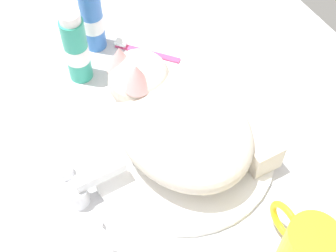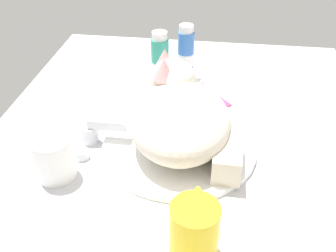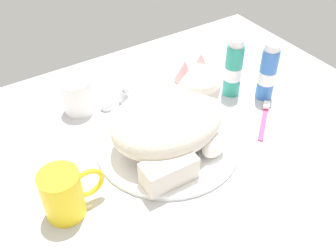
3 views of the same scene
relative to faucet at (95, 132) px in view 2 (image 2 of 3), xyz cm
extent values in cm
cube|color=silver|center=(0.00, -17.37, -4.00)|extent=(110.00, 82.50, 3.00)
cylinder|color=white|center=(0.00, -17.37, -1.90)|extent=(30.97, 30.97, 1.19)
cylinder|color=silver|center=(0.00, 1.22, -0.61)|extent=(3.60, 3.60, 3.78)
cube|color=silver|center=(0.00, -2.87, 2.28)|extent=(2.00, 8.18, 2.00)
cylinder|color=silver|center=(-5.47, 1.22, -1.60)|extent=(2.80, 2.80, 1.80)
cylinder|color=silver|center=(5.47, 1.22, -1.60)|extent=(2.80, 2.80, 1.80)
ellipsoid|color=beige|center=(0.00, -17.37, 4.48)|extent=(27.18, 22.23, 11.57)
sphere|color=beige|center=(9.21, -14.86, 7.66)|extent=(11.04, 11.04, 9.98)
ellipsoid|color=white|center=(7.22, -15.08, 5.93)|extent=(7.06, 6.18, 5.49)
cone|color=#DB9E9E|center=(6.78, -13.37, 11.90)|extent=(4.97, 4.97, 4.49)
cone|color=#DB9E9E|center=(11.24, -12.87, 11.90)|extent=(4.97, 4.97, 4.49)
cube|color=beige|center=(-5.88, -26.88, 1.27)|extent=(10.74, 5.39, 5.13)
ellipsoid|color=white|center=(5.42, -26.09, 1.01)|extent=(5.97, 4.21, 4.62)
cylinder|color=yellow|center=(-25.04, -22.33, 2.38)|extent=(7.24, 7.24, 9.74)
torus|color=yellow|center=(-20.22, -22.33, 2.38)|extent=(6.46, 1.00, 6.46)
cylinder|color=white|center=(-11.00, 4.25, 1.68)|extent=(7.26, 7.26, 8.35)
cylinder|color=teal|center=(23.70, -9.89, 4.15)|extent=(4.28, 4.28, 13.29)
cylinder|color=white|center=(23.70, -9.89, 3.49)|extent=(4.37, 4.37, 3.32)
cylinder|color=white|center=(23.70, -9.89, 11.70)|extent=(3.64, 3.64, 1.80)
cylinder|color=#3870C6|center=(29.51, -15.61, 4.01)|extent=(4.14, 4.14, 13.02)
cylinder|color=white|center=(29.51, -15.61, 3.36)|extent=(4.22, 4.22, 3.26)
cylinder|color=white|center=(29.51, -15.61, 11.43)|extent=(3.52, 3.52, 1.80)
cube|color=#D83F72|center=(22.45, -23.20, -2.10)|extent=(10.77, 9.43, 0.80)
cube|color=white|center=(26.61, -19.66, -1.30)|extent=(2.61, 2.52, 0.80)
camera|label=1|loc=(-37.91, 7.08, 67.33)|focal=53.18mm
camera|label=2|loc=(-63.52, -23.77, 48.08)|focal=42.76mm
camera|label=3|loc=(-33.58, -69.34, 56.11)|focal=42.15mm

